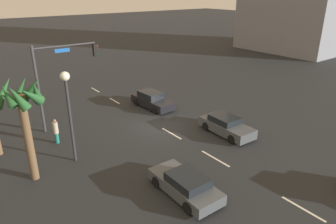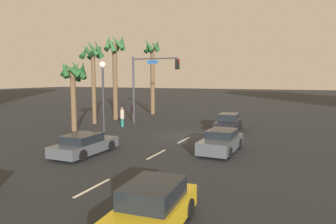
{
  "view_description": "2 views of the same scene",
  "coord_description": "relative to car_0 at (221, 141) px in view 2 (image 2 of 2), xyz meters",
  "views": [
    {
      "loc": [
        -18.39,
        12.94,
        10.28
      ],
      "look_at": [
        -1.96,
        0.54,
        1.99
      ],
      "focal_mm": 33.03,
      "sensor_mm": 36.0,
      "label": 1
    },
    {
      "loc": [
        -22.66,
        -7.68,
        4.46
      ],
      "look_at": [
        -1.77,
        1.2,
        2.01
      ],
      "focal_mm": 33.46,
      "sensor_mm": 36.0,
      "label": 2
    }
  ],
  "objects": [
    {
      "name": "lane_stripe_5",
      "position": [
        15.95,
        3.32,
        -0.62
      ],
      "size": [
        1.97,
        0.14,
        0.01
      ],
      "primitive_type": "cube",
      "color": "silver",
      "rests_on": "ground_plane"
    },
    {
      "name": "lane_stripe_2",
      "position": [
        -2.2,
        3.32,
        -0.62
      ],
      "size": [
        2.49,
        0.14,
        0.01
      ],
      "primitive_type": "cube",
      "color": "silver",
      "rests_on": "ground_plane"
    },
    {
      "name": "car_1",
      "position": [
        -3.84,
        7.24,
        -0.05
      ],
      "size": [
        4.4,
        2.0,
        1.23
      ],
      "color": "#474C51",
      "rests_on": "ground_plane"
    },
    {
      "name": "car_2",
      "position": [
        -10.74,
        -0.49,
        0.02
      ],
      "size": [
        4.37,
        1.98,
        1.42
      ],
      "color": "gold",
      "rests_on": "ground_plane"
    },
    {
      "name": "palm_tree_3",
      "position": [
        16.61,
        12.71,
        5.75
      ],
      "size": [
        2.4,
        2.46,
        9.36
      ],
      "color": "brown",
      "rests_on": "ground_plane"
    },
    {
      "name": "traffic_signal",
      "position": [
        8.56,
        9.26,
        3.82
      ],
      "size": [
        0.32,
        5.02,
        6.58
      ],
      "color": "#38383D",
      "rests_on": "ground_plane"
    },
    {
      "name": "palm_tree_2",
      "position": [
        6.86,
        14.35,
        5.55
      ],
      "size": [
        2.37,
        2.45,
        8.1
      ],
      "color": "brown",
      "rests_on": "ground_plane"
    },
    {
      "name": "car_4",
      "position": [
        8.0,
        1.3,
        0.03
      ],
      "size": [
        4.62,
        2.07,
        1.44
      ],
      "color": "black",
      "rests_on": "ground_plane"
    },
    {
      "name": "palm_tree_1",
      "position": [
        2.59,
        13.18,
        3.94
      ],
      "size": [
        2.74,
        2.88,
        6.02
      ],
      "color": "brown",
      "rests_on": "ground_plane"
    },
    {
      "name": "palm_tree_0",
      "position": [
        10.34,
        14.09,
        5.9
      ],
      "size": [
        2.59,
        2.73,
        9.18
      ],
      "color": "brown",
      "rests_on": "ground_plane"
    },
    {
      "name": "pedestrian_0",
      "position": [
        10.08,
        11.81,
        0.33
      ],
      "size": [
        0.47,
        0.47,
        1.81
      ],
      "color": "#B2A58C",
      "rests_on": "ground_plane"
    },
    {
      "name": "lane_stripe_1",
      "position": [
        -8.35,
        3.32,
        -0.62
      ],
      "size": [
        2.37,
        0.14,
        0.01
      ],
      "primitive_type": "cube",
      "color": "silver",
      "rests_on": "ground_plane"
    },
    {
      "name": "lane_stripe_3",
      "position": [
        2.44,
        3.32,
        -0.62
      ],
      "size": [
        2.34,
        0.14,
        0.01
      ],
      "primitive_type": "cube",
      "color": "silver",
      "rests_on": "ground_plane"
    },
    {
      "name": "lane_stripe_4",
      "position": [
        11.58,
        3.32,
        -0.62
      ],
      "size": [
        2.0,
        0.14,
        0.01
      ],
      "primitive_type": "cube",
      "color": "silver",
      "rests_on": "ground_plane"
    },
    {
      "name": "pedestrian_1",
      "position": [
        6.15,
        10.74,
        0.33
      ],
      "size": [
        0.49,
        0.49,
        1.82
      ],
      "color": "#1E7266",
      "rests_on": "ground_plane"
    },
    {
      "name": "car_0",
      "position": [
        0.0,
        0.0,
        0.0
      ],
      "size": [
        4.43,
        2.0,
        1.34
      ],
      "color": "#474C51",
      "rests_on": "ground_plane"
    },
    {
      "name": "ground_plane",
      "position": [
        4.12,
        3.32,
        -0.63
      ],
      "size": [
        220.0,
        220.0,
        0.0
      ],
      "primitive_type": "plane",
      "color": "#232628"
    },
    {
      "name": "streetlamp",
      "position": [
        3.05,
        10.63,
        3.49
      ],
      "size": [
        0.56,
        0.56,
        5.84
      ],
      "color": "#2D2D33",
      "rests_on": "ground_plane"
    }
  ]
}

